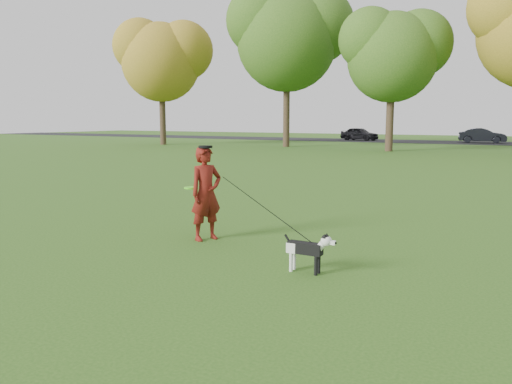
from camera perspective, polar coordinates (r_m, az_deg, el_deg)
The scene contains 8 objects.
ground at distance 8.16m, azimuth -0.94°, elevation -6.45°, with size 120.00×120.00×0.00m, color #285116.
road at distance 47.07m, azimuth 23.93°, elevation 5.15°, with size 120.00×7.00×0.02m, color black.
man at distance 8.62m, azimuth -5.72°, elevation -0.16°, with size 0.59×0.39×1.62m, color #5A110C.
dog at distance 6.84m, azimuth 6.08°, elevation -6.34°, with size 0.77×0.15×0.58m.
car_left at distance 49.00m, azimuth 11.74°, elevation 6.53°, with size 1.46×3.63×1.24m, color black.
car_mid at distance 47.01m, azimuth 24.47°, elevation 5.89°, with size 1.32×3.80×1.25m, color black.
man_held_items at distance 7.51m, azimuth 0.98°, elevation -1.80°, with size 2.82×1.04×1.25m.
tree_row at distance 33.77m, azimuth 20.07°, elevation 16.97°, with size 51.74×8.86×12.01m.
Camera 1 is at (3.89, -6.86, 2.09)m, focal length 35.00 mm.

